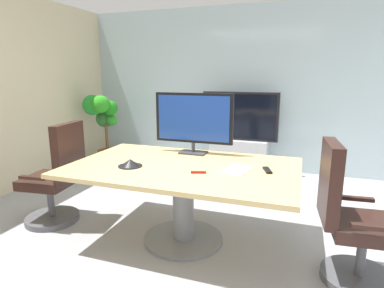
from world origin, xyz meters
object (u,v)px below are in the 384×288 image
object	(u,v)px
office_chair_left	(57,182)
tv_monitor	(194,120)
remote_control	(267,170)
conference_phone	(130,163)
potted_plant	(103,121)
conference_table	(183,183)
office_chair_right	(351,226)
wall_display_unit	(239,146)

from	to	relation	value
office_chair_left	tv_monitor	bearing A→B (deg)	105.46
office_chair_left	remote_control	bearing A→B (deg)	87.17
office_chair_left	tv_monitor	distance (m)	1.60
conference_phone	tv_monitor	bearing A→B (deg)	60.09
potted_plant	remote_control	size ratio (longest dim) A/B	7.33
tv_monitor	conference_phone	xyz separation A→B (m)	(-0.38, -0.66, -0.33)
conference_table	office_chair_right	world-z (taller)	office_chair_right
office_chair_left	remote_control	size ratio (longest dim) A/B	6.41
conference_table	office_chair_left	distance (m)	1.42
wall_display_unit	conference_phone	size ratio (longest dim) A/B	5.95
conference_table	potted_plant	bearing A→B (deg)	138.65
office_chair_right	potted_plant	size ratio (longest dim) A/B	0.87
office_chair_left	potted_plant	xyz separation A→B (m)	(-0.79, 2.01, 0.34)
office_chair_left	potted_plant	bearing A→B (deg)	-165.34
office_chair_left	remote_control	world-z (taller)	office_chair_left
tv_monitor	conference_phone	size ratio (longest dim) A/B	3.82
office_chair_right	conference_table	bearing A→B (deg)	78.78
conference_table	remote_control	world-z (taller)	remote_control
potted_plant	office_chair_left	bearing A→B (deg)	-68.61
remote_control	tv_monitor	bearing A→B (deg)	134.82
office_chair_right	conference_phone	world-z (taller)	office_chair_right
conference_table	conference_phone	world-z (taller)	conference_phone
conference_table	office_chair_left	bearing A→B (deg)	-176.89
conference_table	remote_control	bearing A→B (deg)	5.37
wall_display_unit	conference_phone	bearing A→B (deg)	-101.72
wall_display_unit	potted_plant	size ratio (longest dim) A/B	1.05
conference_table	tv_monitor	distance (m)	0.71
tv_monitor	potted_plant	distance (m)	2.60
office_chair_right	remote_control	world-z (taller)	office_chair_right
potted_plant	wall_display_unit	bearing A→B (deg)	9.92
office_chair_right	office_chair_left	bearing A→B (deg)	83.52
conference_table	office_chair_right	size ratio (longest dim) A/B	1.90
office_chair_left	wall_display_unit	bearing A→B (deg)	141.53
potted_plant	conference_phone	world-z (taller)	potted_plant
wall_display_unit	conference_table	bearing A→B (deg)	-91.96
remote_control	office_chair_left	bearing A→B (deg)	165.00
potted_plant	conference_phone	distance (m)	2.75
wall_display_unit	remote_control	distance (m)	2.38
office_chair_left	wall_display_unit	distance (m)	2.83
tv_monitor	potted_plant	world-z (taller)	tv_monitor
conference_phone	wall_display_unit	bearing A→B (deg)	78.28
office_chair_left	conference_phone	world-z (taller)	office_chair_left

